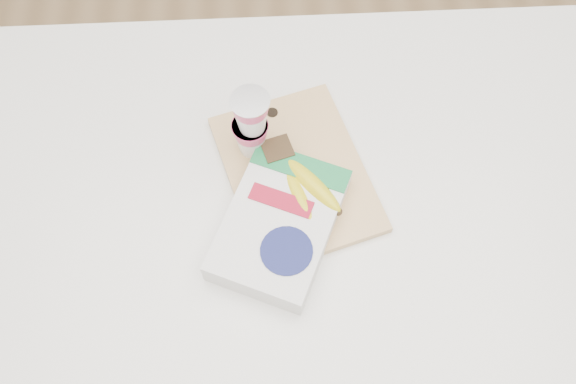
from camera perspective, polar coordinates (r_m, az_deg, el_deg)
The scene contains 6 objects.
room at distance 0.76m, azimuth -2.99°, elevation 7.06°, with size 4.00×4.00×4.00m.
table at distance 1.53m, azimuth -1.49°, elevation -10.72°, with size 1.35×0.90×1.01m, color white.
cutting_board at distance 1.09m, azimuth 0.73°, elevation 1.69°, with size 0.22×0.30×0.02m, color tan.
bananas at distance 1.05m, azimuth 0.41°, elevation 0.58°, with size 0.14×0.18×0.06m.
yogurt_stack at distance 1.04m, azimuth -3.32°, elevation 6.07°, with size 0.07×0.07×0.15m.
cereal_box at distance 1.03m, azimuth -0.75°, elevation -2.91°, with size 0.25×0.29×0.05m.
Camera 1 is at (0.02, -0.42, 1.98)m, focal length 40.00 mm.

